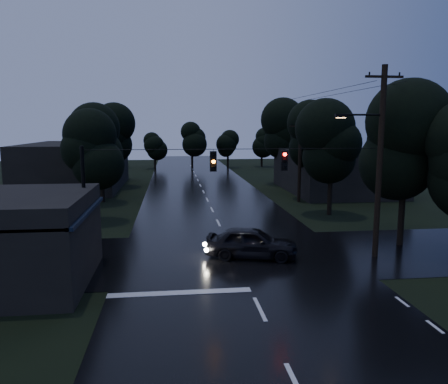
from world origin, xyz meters
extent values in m
cube|color=black|center=(0.00, 30.00, 0.00)|extent=(12.00, 120.00, 0.02)
cube|color=black|center=(0.00, 12.00, 0.00)|extent=(60.00, 9.00, 0.02)
cube|color=black|center=(-10.00, 9.00, 3.20)|extent=(6.00, 7.00, 0.12)
cube|color=black|center=(-7.00, 9.00, 3.20)|extent=(0.30, 7.00, 0.15)
cylinder|color=black|center=(-7.20, 6.00, 1.50)|extent=(0.10, 0.10, 3.00)
cylinder|color=black|center=(-7.20, 12.00, 1.50)|extent=(0.10, 0.10, 3.00)
cube|color=#FFDF66|center=(-7.05, 7.50, 2.50)|extent=(0.06, 1.60, 0.50)
cube|color=#FFDF66|center=(-7.05, 10.20, 2.50)|extent=(0.06, 1.20, 0.50)
cube|color=black|center=(14.00, 34.00, 2.20)|extent=(10.00, 14.00, 4.40)
cube|color=black|center=(-14.00, 40.00, 2.50)|extent=(10.00, 16.00, 5.00)
cylinder|color=black|center=(7.50, 11.00, 5.00)|extent=(0.30, 0.30, 10.00)
cube|color=black|center=(7.50, 11.00, 9.40)|extent=(2.00, 0.12, 0.12)
cylinder|color=black|center=(6.40, 11.00, 7.50)|extent=(2.20, 0.10, 0.10)
cube|color=black|center=(5.30, 11.00, 7.45)|extent=(0.60, 0.25, 0.18)
cube|color=#FFB266|center=(5.30, 11.00, 7.35)|extent=(0.45, 0.18, 0.03)
cylinder|color=black|center=(8.30, 28.00, 3.75)|extent=(0.30, 0.30, 7.50)
cube|color=black|center=(8.30, 28.00, 6.90)|extent=(2.00, 0.12, 0.12)
cylinder|color=black|center=(-7.50, 11.00, 3.00)|extent=(0.18, 0.18, 6.00)
cylinder|color=black|center=(0.00, 11.00, 5.80)|extent=(15.00, 0.03, 0.03)
cube|color=black|center=(-1.20, 11.00, 5.20)|extent=(0.32, 0.25, 1.00)
sphere|color=orange|center=(-1.20, 10.85, 5.20)|extent=(0.18, 0.18, 0.18)
cube|color=black|center=(2.40, 11.00, 5.20)|extent=(0.32, 0.25, 1.00)
sphere|color=#FF0C07|center=(2.40, 10.85, 5.20)|extent=(0.18, 0.18, 0.18)
cylinder|color=black|center=(10.00, 13.00, 1.40)|extent=(0.36, 0.36, 2.80)
sphere|color=black|center=(10.00, 13.00, 4.80)|extent=(4.48, 4.48, 4.48)
sphere|color=black|center=(10.00, 13.00, 6.00)|extent=(4.48, 4.48, 4.48)
sphere|color=black|center=(10.00, 13.00, 7.20)|extent=(4.48, 4.48, 4.48)
cylinder|color=black|center=(-9.00, 22.00, 1.22)|extent=(0.36, 0.36, 2.45)
sphere|color=black|center=(-9.00, 22.00, 4.20)|extent=(3.92, 3.92, 3.92)
sphere|color=black|center=(-9.00, 22.00, 5.25)|extent=(3.92, 3.92, 3.92)
sphere|color=black|center=(-9.00, 22.00, 6.30)|extent=(3.92, 3.92, 3.92)
cylinder|color=black|center=(-9.60, 30.00, 1.31)|extent=(0.36, 0.36, 2.62)
sphere|color=black|center=(-9.60, 30.00, 4.50)|extent=(4.20, 4.20, 4.20)
sphere|color=black|center=(-9.60, 30.00, 5.62)|extent=(4.20, 4.20, 4.20)
sphere|color=black|center=(-9.60, 30.00, 6.75)|extent=(4.20, 4.20, 4.20)
cylinder|color=black|center=(-10.20, 40.00, 1.40)|extent=(0.36, 0.36, 2.80)
sphere|color=black|center=(-10.20, 40.00, 4.80)|extent=(4.48, 4.48, 4.48)
sphere|color=black|center=(-10.20, 40.00, 6.00)|extent=(4.48, 4.48, 4.48)
sphere|color=black|center=(-10.20, 40.00, 7.20)|extent=(4.48, 4.48, 4.48)
cylinder|color=black|center=(9.00, 22.00, 1.31)|extent=(0.36, 0.36, 2.62)
sphere|color=black|center=(9.00, 22.00, 4.50)|extent=(4.20, 4.20, 4.20)
sphere|color=black|center=(9.00, 22.00, 5.62)|extent=(4.20, 4.20, 4.20)
sphere|color=black|center=(9.00, 22.00, 6.75)|extent=(4.20, 4.20, 4.20)
cylinder|color=black|center=(9.60, 30.00, 1.40)|extent=(0.36, 0.36, 2.80)
sphere|color=black|center=(9.60, 30.00, 4.80)|extent=(4.48, 4.48, 4.48)
sphere|color=black|center=(9.60, 30.00, 6.00)|extent=(4.48, 4.48, 4.48)
sphere|color=black|center=(9.60, 30.00, 7.20)|extent=(4.48, 4.48, 4.48)
cylinder|color=black|center=(10.20, 40.00, 1.49)|extent=(0.36, 0.36, 2.97)
sphere|color=black|center=(10.20, 40.00, 5.10)|extent=(4.76, 4.76, 4.76)
sphere|color=black|center=(10.20, 40.00, 6.38)|extent=(4.76, 4.76, 4.76)
sphere|color=black|center=(10.20, 40.00, 7.65)|extent=(4.76, 4.76, 4.76)
imported|color=black|center=(0.89, 11.59, 0.82)|extent=(5.16, 3.07, 1.65)
camera|label=1|loc=(-3.23, -10.52, 6.96)|focal=35.00mm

